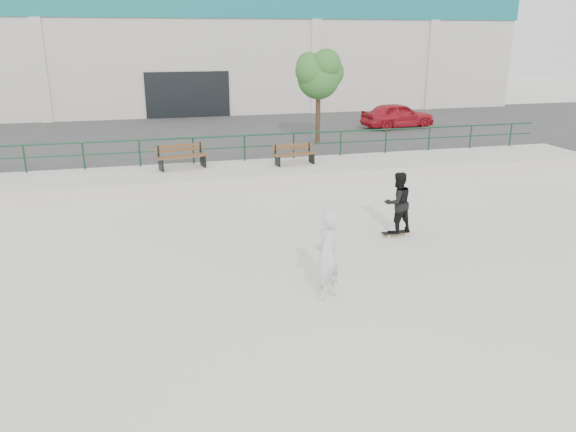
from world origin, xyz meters
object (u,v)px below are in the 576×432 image
object	(u,v)px
bench_left	(182,157)
standing_skater	(398,203)
red_car	(398,115)
seated_skater	(327,255)
tree	(319,73)
bench_right	(294,154)
skateboard	(396,233)

from	to	relation	value
bench_left	standing_skater	size ratio (longest dim) A/B	1.20
red_car	seated_skater	size ratio (longest dim) A/B	2.10
bench_left	tree	distance (m)	7.85
bench_right	tree	bearing A→B (deg)	53.97
bench_left	red_car	world-z (taller)	red_car
tree	seated_skater	xyz separation A→B (m)	(-4.36, -14.27, -2.71)
tree	red_car	xyz separation A→B (m)	(5.49, 3.29, -2.47)
bench_left	tree	world-z (taller)	tree
standing_skater	skateboard	bearing A→B (deg)	-10.38
tree	skateboard	bearing A→B (deg)	-96.66
skateboard	standing_skater	size ratio (longest dim) A/B	0.47
standing_skater	bench_left	bearing A→B (deg)	-66.10
bench_left	seated_skater	distance (m)	10.90
bench_left	standing_skater	bearing A→B (deg)	-67.72
seated_skater	skateboard	bearing A→B (deg)	-164.00
bench_right	standing_skater	distance (m)	7.22
bench_left	red_car	xyz separation A→B (m)	(11.93, 6.86, 0.23)
red_car	standing_skater	distance (m)	15.93
bench_right	seated_skater	world-z (taller)	seated_skater
red_car	skateboard	xyz separation A→B (m)	(-6.79, -14.41, -1.10)
bench_right	tree	distance (m)	5.31
bench_left	skateboard	size ratio (longest dim) A/B	2.53
red_car	seated_skater	xyz separation A→B (m)	(-9.85, -17.55, -0.23)
skateboard	seated_skater	xyz separation A→B (m)	(-3.06, -3.15, 0.87)
red_car	skateboard	world-z (taller)	red_car
tree	standing_skater	distance (m)	11.52
bench_left	tree	size ratio (longest dim) A/B	0.48
tree	red_car	size ratio (longest dim) A/B	1.07
bench_right	red_car	bearing A→B (deg)	36.47
tree	skateboard	world-z (taller)	tree
bench_right	skateboard	bearing A→B (deg)	-89.42
bench_left	red_car	bearing A→B (deg)	17.88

